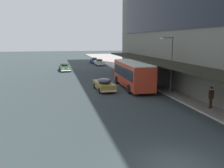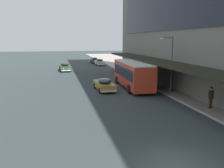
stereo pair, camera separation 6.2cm
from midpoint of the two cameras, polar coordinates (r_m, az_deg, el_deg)
ground at (r=12.72m, az=14.50°, el=-17.87°), size 240.00×240.00×0.00m
transit_bus_kerbside_front at (r=30.60m, az=4.78°, el=2.48°), size 2.92×10.26×3.19m
sedan_lead_near at (r=29.22m, az=-1.72°, el=-0.06°), size 2.02×5.04×1.43m
sedan_oncoming_front at (r=47.91m, az=-10.66°, el=3.87°), size 2.18×4.86×1.61m
sedan_trailing_near at (r=63.55m, az=-3.98°, el=5.46°), size 1.76×4.37×1.42m
sedan_lead_mid at (r=57.90m, az=-2.87°, el=5.05°), size 1.95×4.73×1.50m
pedestrian_at_kerb at (r=22.55m, az=21.75°, el=-2.67°), size 0.60×0.33×1.86m
street_lamp at (r=27.96m, az=13.20°, el=5.40°), size 1.50×0.28×6.03m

